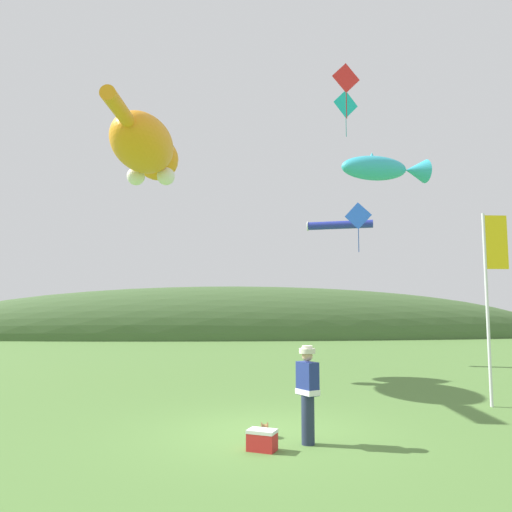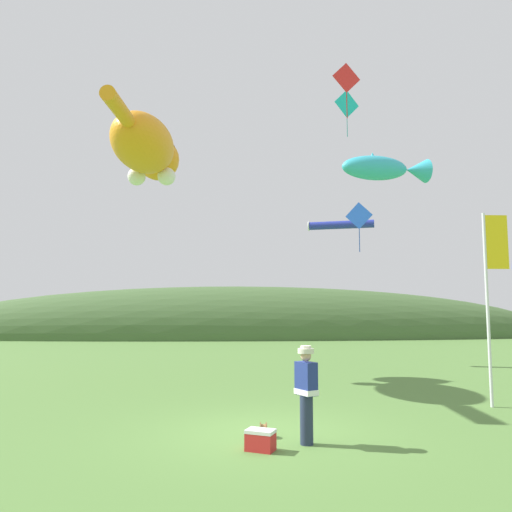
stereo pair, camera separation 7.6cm
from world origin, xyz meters
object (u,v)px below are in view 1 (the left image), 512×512
at_px(kite_fish_windsock, 383,169).
at_px(picnic_cooler, 262,440).
at_px(kite_spool, 265,430).
at_px(festival_banner_pole, 491,279).
at_px(kite_tube_streamer, 339,225).
at_px(kite_giant_cat, 146,149).
at_px(kite_diamond_red, 346,79).
at_px(kite_diamond_blue, 358,216).
at_px(festival_attendant, 308,391).
at_px(kite_diamond_teal, 346,104).

bearing_deg(kite_fish_windsock, picnic_cooler, -122.05).
height_order(kite_spool, festival_banner_pole, festival_banner_pole).
height_order(picnic_cooler, kite_tube_streamer, kite_tube_streamer).
height_order(kite_giant_cat, kite_diamond_red, kite_diamond_red).
height_order(kite_spool, kite_diamond_blue, kite_diamond_blue).
bearing_deg(festival_banner_pole, kite_diamond_red, 126.89).
xyz_separation_m(festival_attendant, kite_fish_windsock, (3.90, 7.27, 6.31)).
bearing_deg(kite_spool, picnic_cooler, -97.29).
xyz_separation_m(picnic_cooler, kite_diamond_blue, (4.52, 10.13, 5.86)).
bearing_deg(kite_tube_streamer, festival_attendant, -105.63).
distance_m(festival_banner_pole, kite_diamond_red, 8.41).
xyz_separation_m(kite_fish_windsock, kite_diamond_teal, (0.08, 5.48, 4.60)).
height_order(kite_giant_cat, kite_fish_windsock, kite_giant_cat).
relative_size(kite_tube_streamer, kite_diamond_blue, 1.49).
height_order(festival_banner_pole, kite_fish_windsock, kite_fish_windsock).
bearing_deg(festival_banner_pole, kite_giant_cat, 152.14).
bearing_deg(festival_attendant, kite_diamond_blue, 69.51).
distance_m(festival_attendant, kite_spool, 1.24).
distance_m(festival_attendant, kite_giant_cat, 11.78).
bearing_deg(kite_tube_streamer, kite_fish_windsock, -86.55).
bearing_deg(festival_banner_pole, kite_fish_windsock, 108.51).
relative_size(kite_spool, kite_diamond_teal, 0.12).
height_order(festival_attendant, kite_diamond_blue, kite_diamond_blue).
bearing_deg(kite_tube_streamer, kite_giant_cat, -150.49).
bearing_deg(kite_fish_windsock, festival_attendant, -118.22).
relative_size(kite_spool, kite_diamond_red, 0.14).
relative_size(festival_attendant, kite_giant_cat, 0.25).
relative_size(kite_spool, kite_tube_streamer, 0.10).
bearing_deg(kite_giant_cat, kite_diamond_teal, 28.26).
bearing_deg(kite_diamond_teal, kite_diamond_blue, -96.27).
distance_m(picnic_cooler, kite_tube_streamer, 15.08).
relative_size(kite_giant_cat, kite_tube_streamer, 2.46).
distance_m(kite_giant_cat, kite_diamond_blue, 8.47).
distance_m(kite_spool, kite_diamond_blue, 11.82).
distance_m(festival_banner_pole, kite_diamond_teal, 13.01).
xyz_separation_m(kite_spool, kite_fish_windsock, (4.65, 6.72, 7.12)).
height_order(festival_banner_pole, kite_diamond_red, kite_diamond_red).
relative_size(festival_banner_pole, kite_diamond_red, 2.51).
bearing_deg(kite_spool, kite_giant_cat, 115.39).
height_order(kite_tube_streamer, kite_diamond_red, kite_diamond_red).
xyz_separation_m(kite_spool, festival_banner_pole, (6.04, 2.57, 3.08)).
bearing_deg(festival_attendant, kite_giant_cat, 118.10).
xyz_separation_m(picnic_cooler, festival_banner_pole, (6.16, 3.46, 3.03)).
xyz_separation_m(kite_giant_cat, kite_diamond_blue, (8.06, 1.54, -2.08)).
height_order(kite_diamond_teal, kite_diamond_red, kite_diamond_teal).
relative_size(picnic_cooler, kite_diamond_teal, 0.26).
bearing_deg(kite_diamond_blue, kite_giant_cat, -169.17).
bearing_deg(picnic_cooler, kite_tube_streamer, 71.30).
height_order(picnic_cooler, kite_diamond_blue, kite_diamond_blue).
height_order(kite_spool, kite_tube_streamer, kite_tube_streamer).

